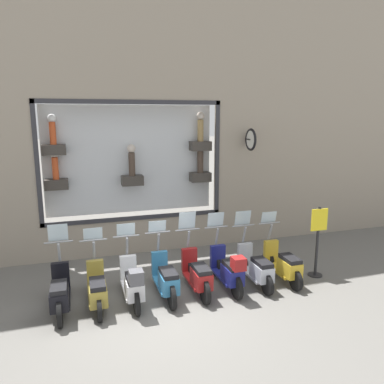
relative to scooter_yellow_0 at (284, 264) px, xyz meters
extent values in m
plane|color=#66635E|center=(-0.48, 3.17, -0.42)|extent=(120.00, 120.00, 0.00)
cube|color=gray|center=(3.12, 3.17, 0.09)|extent=(0.40, 5.15, 1.02)
cube|color=#2D2D33|center=(2.91, 3.17, 3.93)|extent=(0.04, 5.15, 0.12)
cube|color=#2D2D33|center=(2.91, 3.17, 0.65)|extent=(0.04, 5.15, 0.12)
cube|color=#2D2D33|center=(2.91, 0.65, 2.29)|extent=(0.04, 0.12, 3.39)
cube|color=#2D2D33|center=(2.91, 5.68, 2.29)|extent=(0.04, 0.12, 3.39)
cube|color=silver|center=(3.47, 3.17, 2.29)|extent=(0.04, 4.91, 3.15)
cube|color=#38332D|center=(3.25, 1.07, 2.66)|extent=(0.36, 0.62, 0.28)
cylinder|color=#9E7F4C|center=(3.25, 1.07, 3.12)|extent=(0.18, 0.18, 0.64)
sphere|color=beige|center=(3.25, 1.07, 3.56)|extent=(0.23, 0.23, 0.23)
cube|color=#38332D|center=(3.25, 5.26, 2.66)|extent=(0.36, 0.62, 0.28)
cylinder|color=#CC4C23|center=(3.25, 5.26, 3.10)|extent=(0.17, 0.17, 0.60)
sphere|color=white|center=(3.25, 5.26, 3.50)|extent=(0.22, 0.22, 0.22)
cube|color=#38332D|center=(3.25, 1.07, 1.70)|extent=(0.36, 0.62, 0.28)
cylinder|color=#47382D|center=(3.25, 1.07, 2.18)|extent=(0.19, 0.19, 0.67)
sphere|color=beige|center=(3.25, 1.07, 2.64)|extent=(0.24, 0.24, 0.24)
cube|color=#38332D|center=(3.25, 3.17, 1.70)|extent=(0.36, 0.62, 0.28)
cylinder|color=#47382D|center=(3.25, 3.17, 2.18)|extent=(0.19, 0.19, 0.67)
sphere|color=beige|center=(3.25, 3.17, 2.64)|extent=(0.24, 0.24, 0.24)
cube|color=#38332D|center=(3.25, 5.26, 1.70)|extent=(0.36, 0.62, 0.28)
cylinder|color=#CC4C23|center=(3.25, 5.26, 2.15)|extent=(0.17, 0.17, 0.60)
sphere|color=beige|center=(3.25, 5.26, 2.56)|extent=(0.22, 0.22, 0.22)
cylinder|color=black|center=(2.75, -0.27, 2.87)|extent=(0.35, 0.05, 0.05)
torus|color=black|center=(2.57, -0.27, 2.87)|extent=(0.66, 0.07, 0.66)
cylinder|color=white|center=(2.57, -0.27, 2.87)|extent=(0.54, 0.03, 0.54)
cylinder|color=black|center=(0.76, 0.00, -0.18)|extent=(0.48, 0.09, 0.48)
cylinder|color=black|center=(-0.56, 0.00, -0.18)|extent=(0.48, 0.09, 0.48)
cube|color=gold|center=(0.10, 0.00, -0.19)|extent=(1.02, 0.38, 0.06)
cube|color=gold|center=(-0.27, 0.00, 0.02)|extent=(0.61, 0.35, 0.36)
cube|color=black|center=(-0.27, 0.00, 0.25)|extent=(0.58, 0.31, 0.10)
cube|color=gold|center=(0.64, 0.00, 0.12)|extent=(0.12, 0.37, 0.56)
cylinder|color=gray|center=(0.71, 0.00, 0.61)|extent=(0.20, 0.06, 0.45)
cylinder|color=gray|center=(0.78, 0.00, 0.82)|extent=(0.04, 0.61, 0.04)
cube|color=silver|center=(0.82, 0.00, 0.98)|extent=(0.08, 0.42, 0.30)
cylinder|color=black|center=(0.76, 0.74, -0.18)|extent=(0.48, 0.09, 0.48)
cylinder|color=black|center=(-0.56, 0.74, -0.18)|extent=(0.48, 0.09, 0.48)
cube|color=#B7BCC6|center=(0.10, 0.74, -0.20)|extent=(1.02, 0.38, 0.06)
cube|color=#B7BCC6|center=(-0.27, 0.74, 0.01)|extent=(0.61, 0.35, 0.36)
cube|color=black|center=(-0.27, 0.74, 0.24)|extent=(0.58, 0.31, 0.10)
cube|color=#B7BCC6|center=(0.64, 0.74, 0.11)|extent=(0.12, 0.37, 0.56)
cylinder|color=gray|center=(0.71, 0.74, 0.61)|extent=(0.20, 0.06, 0.45)
cylinder|color=gray|center=(0.78, 0.74, 0.82)|extent=(0.04, 0.61, 0.04)
cube|color=silver|center=(0.82, 0.74, 1.02)|extent=(0.10, 0.42, 0.38)
cylinder|color=black|center=(0.73, 1.48, -0.15)|extent=(0.54, 0.09, 0.54)
cylinder|color=black|center=(-0.53, 1.48, -0.15)|extent=(0.54, 0.09, 0.54)
cube|color=navy|center=(0.10, 1.48, -0.17)|extent=(1.02, 0.38, 0.06)
cube|color=navy|center=(-0.27, 1.48, 0.04)|extent=(0.61, 0.35, 0.36)
cube|color=black|center=(-0.27, 1.48, 0.27)|extent=(0.58, 0.31, 0.10)
cube|color=navy|center=(0.64, 1.48, 0.14)|extent=(0.12, 0.37, 0.56)
cylinder|color=gray|center=(0.71, 1.48, 0.64)|extent=(0.20, 0.06, 0.45)
cylinder|color=gray|center=(0.78, 1.48, 0.85)|extent=(0.04, 0.60, 0.04)
cube|color=silver|center=(0.82, 1.48, 1.04)|extent=(0.09, 0.42, 0.37)
cube|color=maroon|center=(-0.59, 1.48, 0.43)|extent=(0.28, 0.28, 0.28)
cylinder|color=black|center=(0.73, 2.22, -0.15)|extent=(0.54, 0.09, 0.54)
cylinder|color=black|center=(-0.53, 2.22, -0.15)|extent=(0.54, 0.09, 0.54)
cube|color=maroon|center=(0.10, 2.22, -0.17)|extent=(1.02, 0.38, 0.06)
cube|color=maroon|center=(-0.27, 2.22, 0.04)|extent=(0.61, 0.35, 0.36)
cube|color=black|center=(-0.27, 2.22, 0.27)|extent=(0.58, 0.31, 0.10)
cube|color=maroon|center=(0.64, 2.22, 0.14)|extent=(0.12, 0.37, 0.56)
cylinder|color=gray|center=(0.71, 2.22, 0.64)|extent=(0.20, 0.06, 0.45)
cylinder|color=gray|center=(0.78, 2.22, 0.85)|extent=(0.04, 0.60, 0.04)
cube|color=silver|center=(0.82, 2.22, 1.08)|extent=(0.11, 0.42, 0.44)
cylinder|color=black|center=(0.73, 2.96, -0.15)|extent=(0.55, 0.09, 0.55)
cylinder|color=black|center=(-0.53, 2.96, -0.15)|extent=(0.55, 0.09, 0.55)
cube|color=teal|center=(0.10, 2.96, -0.16)|extent=(1.02, 0.39, 0.06)
cube|color=teal|center=(-0.27, 2.96, 0.05)|extent=(0.61, 0.35, 0.36)
cube|color=black|center=(-0.27, 2.96, 0.28)|extent=(0.58, 0.31, 0.10)
cube|color=teal|center=(0.64, 2.96, 0.15)|extent=(0.12, 0.37, 0.56)
cylinder|color=gray|center=(0.71, 2.96, 0.64)|extent=(0.20, 0.06, 0.45)
cylinder|color=gray|center=(0.78, 2.96, 0.86)|extent=(0.04, 0.60, 0.04)
cube|color=silver|center=(0.82, 2.96, 1.00)|extent=(0.07, 0.42, 0.28)
cylinder|color=black|center=(0.75, 3.70, -0.17)|extent=(0.51, 0.09, 0.51)
cylinder|color=black|center=(-0.55, 3.70, -0.17)|extent=(0.51, 0.09, 0.51)
cube|color=silver|center=(0.10, 3.70, -0.18)|extent=(1.02, 0.39, 0.06)
cube|color=silver|center=(-0.27, 3.70, 0.03)|extent=(0.61, 0.35, 0.36)
cube|color=black|center=(-0.27, 3.70, 0.26)|extent=(0.58, 0.31, 0.10)
cube|color=silver|center=(0.64, 3.70, 0.13)|extent=(0.12, 0.37, 0.56)
cylinder|color=gray|center=(0.71, 3.70, 0.62)|extent=(0.20, 0.06, 0.45)
cylinder|color=gray|center=(0.78, 3.70, 0.84)|extent=(0.04, 0.60, 0.04)
cube|color=silver|center=(0.82, 3.70, 0.99)|extent=(0.08, 0.42, 0.30)
cube|color=#4C4C51|center=(-0.60, 3.70, 0.42)|extent=(0.28, 0.28, 0.28)
cylinder|color=black|center=(0.77, 4.44, -0.19)|extent=(0.46, 0.09, 0.46)
cylinder|color=black|center=(-0.57, 4.44, -0.19)|extent=(0.46, 0.09, 0.46)
cube|color=olive|center=(0.10, 4.44, -0.21)|extent=(1.02, 0.38, 0.06)
cube|color=olive|center=(-0.27, 4.44, 0.00)|extent=(0.61, 0.35, 0.36)
cube|color=black|center=(-0.27, 4.44, 0.23)|extent=(0.58, 0.31, 0.10)
cube|color=olive|center=(0.64, 4.44, 0.10)|extent=(0.12, 0.37, 0.56)
cylinder|color=gray|center=(0.71, 4.44, 0.60)|extent=(0.20, 0.06, 0.45)
cylinder|color=gray|center=(0.78, 4.44, 0.81)|extent=(0.04, 0.60, 0.04)
cube|color=silver|center=(0.82, 4.44, 0.96)|extent=(0.07, 0.42, 0.28)
cylinder|color=black|center=(0.74, 5.18, -0.16)|extent=(0.53, 0.09, 0.53)
cylinder|color=black|center=(-0.54, 5.18, -0.16)|extent=(0.53, 0.09, 0.53)
cube|color=black|center=(0.10, 5.18, -0.17)|extent=(1.02, 0.38, 0.06)
cube|color=black|center=(-0.27, 5.18, 0.04)|extent=(0.61, 0.35, 0.36)
cube|color=black|center=(-0.27, 5.18, 0.27)|extent=(0.58, 0.31, 0.10)
cube|color=black|center=(0.64, 5.18, 0.14)|extent=(0.12, 0.37, 0.56)
cylinder|color=gray|center=(0.71, 5.18, 0.63)|extent=(0.20, 0.06, 0.45)
cylinder|color=gray|center=(0.78, 5.18, 0.85)|extent=(0.04, 0.61, 0.04)
cube|color=silver|center=(0.82, 5.18, 1.05)|extent=(0.10, 0.42, 0.40)
cylinder|color=#232326|center=(0.01, -0.94, -0.41)|extent=(0.36, 0.36, 0.02)
cylinder|color=#232326|center=(0.01, -0.94, 0.48)|extent=(0.07, 0.07, 1.80)
cube|color=yellow|center=(-0.01, -0.94, 1.05)|extent=(0.03, 0.45, 0.55)
camera|label=1|loc=(-7.55, 4.70, 3.59)|focal=35.00mm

